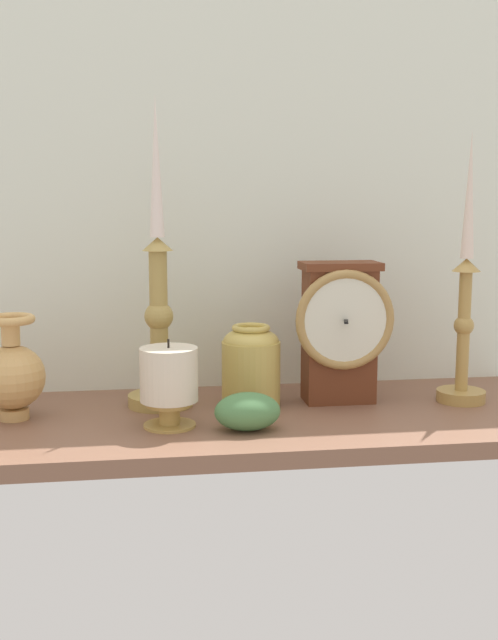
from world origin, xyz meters
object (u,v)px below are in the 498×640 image
Objects in this scene: mantel_clock at (340,329)px; brass_vase_jar at (251,364)px; candlestick_tall_center at (159,313)px; pillar_candle_front at (169,381)px; candlestick_tall_left at (464,311)px; brass_vase_bulbous at (12,373)px.

mantel_clock is 1.74× the size of brass_vase_jar.
candlestick_tall_center reaches higher than pillar_candle_front.
candlestick_tall_left is 2.74× the size of brass_vase_bulbous.
pillar_candle_front is (0.93, -11.33, -7.91)cm from candlestick_tall_center.
pillar_candle_front is (-45.73, -7.05, -7.85)cm from candlestick_tall_left.
brass_vase_jar is at bearing -8.32° from candlestick_tall_center.
candlestick_tall_left is at bearing -5.25° from candlestick_tall_center.
mantel_clock is 1.44× the size of brass_vase_bulbous.
candlestick_tall_center is at bearing 176.07° from mantel_clock.
mantel_clock is 49.02cm from brass_vase_bulbous.
brass_vase_bulbous is (-67.69, -0.20, -7.51)cm from candlestick_tall_left.
candlestick_tall_center is 13.85cm from pillar_candle_front.
candlestick_tall_left is at bearing -3.95° from brass_vase_jar.
brass_vase_jar is 1.01× the size of pillar_candle_front.
brass_vase_bulbous reaches higher than brass_vase_jar.
brass_vase_jar reaches higher than pillar_candle_front.
candlestick_tall_left reaches higher than pillar_candle_front.
candlestick_tall_center reaches higher than brass_vase_bulbous.
candlestick_tall_center is at bearing 171.68° from brass_vase_jar.
brass_vase_bulbous is (-21.02, -4.48, -7.58)cm from candlestick_tall_center.
mantel_clock is 0.47× the size of candlestick_tall_center.
candlestick_tall_center is at bearing 12.03° from brass_vase_bulbous.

